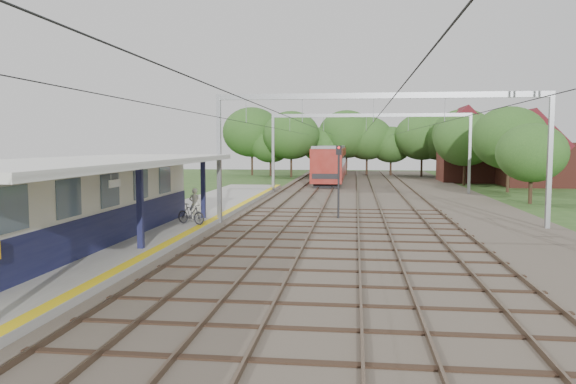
{
  "coord_description": "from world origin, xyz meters",
  "views": [
    {
      "loc": [
        2.3,
        -14.57,
        4.37
      ],
      "look_at": [
        -1.55,
        17.45,
        1.6
      ],
      "focal_mm": 35.0,
      "sensor_mm": 36.0,
      "label": 1
    }
  ],
  "objects_px": {
    "person": "(195,204)",
    "bicycle": "(191,214)",
    "signal_post": "(339,174)",
    "train": "(334,160)"
  },
  "relations": [
    {
      "from": "person",
      "to": "bicycle",
      "type": "relative_size",
      "value": 1.0
    },
    {
      "from": "person",
      "to": "train",
      "type": "xyz_separation_m",
      "value": [
        5.56,
        43.98,
        1.04
      ]
    },
    {
      "from": "bicycle",
      "to": "train",
      "type": "distance_m",
      "value": 45.7
    },
    {
      "from": "person",
      "to": "bicycle",
      "type": "xyz_separation_m",
      "value": [
        0.2,
        -1.39,
        -0.34
      ]
    },
    {
      "from": "bicycle",
      "to": "signal_post",
      "type": "distance_m",
      "value": 9.04
    },
    {
      "from": "person",
      "to": "signal_post",
      "type": "xyz_separation_m",
      "value": [
        7.41,
        3.75,
        1.46
      ]
    },
    {
      "from": "signal_post",
      "to": "person",
      "type": "bearing_deg",
      "value": -135.91
    },
    {
      "from": "train",
      "to": "signal_post",
      "type": "relative_size",
      "value": 9.02
    },
    {
      "from": "person",
      "to": "bicycle",
      "type": "distance_m",
      "value": 1.44
    },
    {
      "from": "train",
      "to": "signal_post",
      "type": "distance_m",
      "value": 40.27
    }
  ]
}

